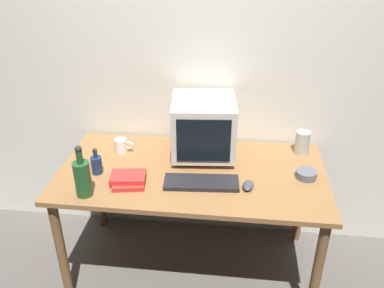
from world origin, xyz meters
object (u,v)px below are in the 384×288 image
object	(u,v)px
bottle_tall	(82,177)
cd_spindle	(306,174)
bottle_short	(96,164)
metal_canister	(302,142)
computer_mouse	(248,185)
book_stack	(128,180)
keyboard	(201,183)
mug	(121,145)
crt_monitor	(204,127)

from	to	relation	value
bottle_tall	cd_spindle	world-z (taller)	bottle_tall
bottle_short	metal_canister	xyz separation A→B (m)	(1.22, 0.38, 0.01)
computer_mouse	bottle_short	world-z (taller)	bottle_short
bottle_tall	metal_canister	distance (m)	1.36
book_stack	cd_spindle	size ratio (longest dim) A/B	1.78
book_stack	bottle_tall	bearing A→B (deg)	-148.00
bottle_short	cd_spindle	size ratio (longest dim) A/B	1.37
computer_mouse	bottle_short	distance (m)	0.88
bottle_short	cd_spindle	xyz separation A→B (m)	(1.22, 0.09, -0.04)
keyboard	cd_spindle	bearing A→B (deg)	9.38
mug	cd_spindle	bearing A→B (deg)	-8.54
metal_canister	computer_mouse	bearing A→B (deg)	-127.89
book_stack	bottle_short	bearing A→B (deg)	157.31
computer_mouse	bottle_tall	bearing A→B (deg)	-159.21
cd_spindle	metal_canister	distance (m)	0.29
computer_mouse	bottle_tall	world-z (taller)	bottle_tall
computer_mouse	metal_canister	distance (m)	0.56
bottle_tall	book_stack	size ratio (longest dim) A/B	1.41
crt_monitor	metal_canister	world-z (taller)	crt_monitor
bottle_tall	cd_spindle	distance (m)	1.26
bottle_short	cd_spindle	world-z (taller)	bottle_short
book_stack	mug	distance (m)	0.38
crt_monitor	cd_spindle	bearing A→B (deg)	-17.57
keyboard	bottle_short	distance (m)	0.62
metal_canister	mug	bearing A→B (deg)	-174.22
crt_monitor	computer_mouse	bearing A→B (deg)	-50.77
crt_monitor	cd_spindle	world-z (taller)	crt_monitor
keyboard	book_stack	bearing A→B (deg)	-178.80
keyboard	computer_mouse	distance (m)	0.26
bottle_tall	metal_canister	xyz separation A→B (m)	(1.22, 0.60, -0.04)
bottle_tall	bottle_short	world-z (taller)	bottle_tall
book_stack	crt_monitor	bearing A→B (deg)	44.00
crt_monitor	book_stack	world-z (taller)	crt_monitor
crt_monitor	computer_mouse	xyz separation A→B (m)	(0.28, -0.34, -0.17)
bottle_tall	computer_mouse	bearing A→B (deg)	10.38
cd_spindle	metal_canister	xyz separation A→B (m)	(0.01, 0.29, 0.05)
mug	metal_canister	bearing A→B (deg)	5.78
bottle_tall	crt_monitor	bearing A→B (deg)	40.24
computer_mouse	crt_monitor	bearing A→B (deg)	139.64
crt_monitor	metal_canister	xyz separation A→B (m)	(0.62, 0.09, -0.12)
keyboard	bottle_tall	size ratio (longest dim) A/B	1.40
keyboard	book_stack	xyz separation A→B (m)	(-0.41, -0.04, 0.01)
book_stack	metal_canister	distance (m)	1.11
metal_canister	cd_spindle	bearing A→B (deg)	-91.14
computer_mouse	metal_canister	bearing A→B (deg)	62.52
mug	crt_monitor	bearing A→B (deg)	2.60
crt_monitor	bottle_short	distance (m)	0.68
metal_canister	bottle_tall	bearing A→B (deg)	-153.88
crt_monitor	bottle_tall	world-z (taller)	crt_monitor
keyboard	mug	size ratio (longest dim) A/B	3.50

